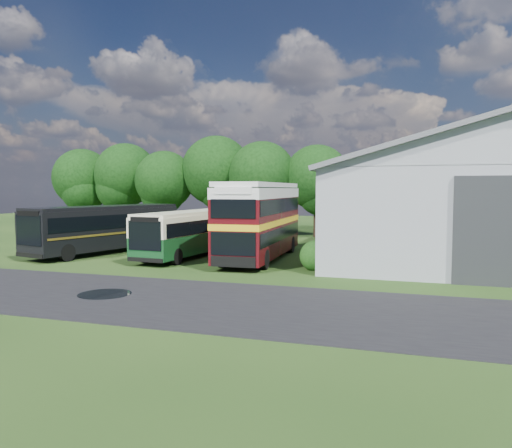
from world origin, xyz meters
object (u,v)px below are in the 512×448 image
(bus_green_single, at_px, (193,232))
(bus_dark_single, at_px, (106,228))
(storage_shed, at_px, (483,193))
(bus_maroon_double, at_px, (260,221))

(bus_green_single, distance_m, bus_dark_single, 6.41)
(storage_shed, relative_size, bus_green_single, 2.27)
(bus_green_single, xyz_separation_m, bus_maroon_double, (4.69, -0.08, 0.81))
(bus_maroon_double, bearing_deg, storage_shed, 24.22)
(storage_shed, xyz_separation_m, bus_dark_single, (-24.61, -7.16, -2.44))
(storage_shed, relative_size, bus_maroon_double, 2.20)
(storage_shed, xyz_separation_m, bus_maroon_double, (-13.51, -6.92, -1.78))
(bus_green_single, bearing_deg, bus_maroon_double, 3.33)
(bus_green_single, bearing_deg, bus_dark_single, -172.84)
(storage_shed, distance_m, bus_maroon_double, 15.28)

